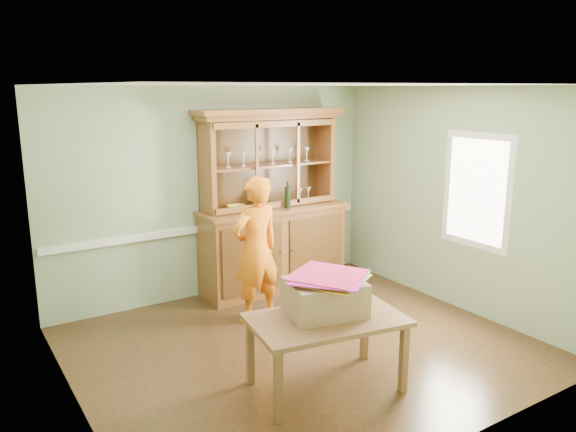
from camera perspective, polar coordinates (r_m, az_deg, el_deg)
floor at (r=6.09m, az=1.51°, el=-13.13°), size 4.50×4.50×0.00m
ceiling at (r=5.47m, az=1.68°, el=13.19°), size 4.50×4.50×0.00m
wall_back at (r=7.33m, az=-7.28°, el=2.41°), size 4.50×0.00×4.50m
wall_left at (r=4.78m, az=-21.34°, el=-4.08°), size 0.00×4.00×4.00m
wall_right at (r=7.12m, az=16.72°, el=1.65°), size 0.00×4.00×4.00m
wall_front at (r=4.20m, az=17.26°, el=-6.06°), size 4.50×0.00×4.50m
chair_rail at (r=7.40m, az=-7.09°, el=-1.04°), size 4.41×0.05×0.08m
framed_map at (r=5.02m, az=-22.01°, el=-0.99°), size 0.03×0.60×0.46m
window_panel at (r=6.89m, az=18.57°, el=2.43°), size 0.03×0.96×1.36m
china_hutch at (r=7.51m, az=-1.64°, el=-1.19°), size 2.05×0.68×2.41m
dining_table at (r=5.11m, az=3.93°, el=-11.07°), size 1.47×1.02×0.68m
cardboard_box at (r=5.11m, az=3.76°, el=-8.21°), size 0.76×0.66×0.31m
kite_stack at (r=5.06m, az=4.31°, el=-6.25°), size 0.84×0.84×0.05m
person at (r=6.47m, az=-3.28°, el=-3.45°), size 0.67×0.48×1.71m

